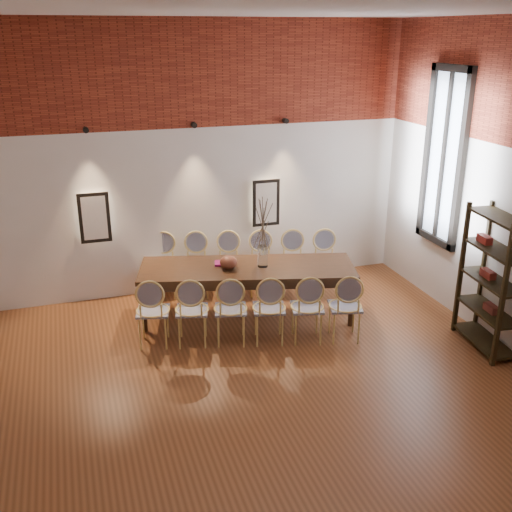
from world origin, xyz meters
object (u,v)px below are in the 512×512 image
object	(u,v)px
vase	(263,256)
book	(224,263)
shelving_rack	(492,281)
chair_near_d	(269,308)
chair_far_a	(163,267)
bowl	(229,262)
chair_far_e	(294,264)
chair_near_c	(231,309)
chair_far_c	(229,266)
chair_near_b	(192,310)
chair_near_a	(153,311)
chair_far_b	(196,266)
chair_near_f	(345,306)
chair_far_f	(326,264)
chair_far_d	(261,265)
dining_table	(247,291)
chair_near_e	(307,307)

from	to	relation	value
vase	book	xyz separation A→B (m)	(-0.49, 0.24, -0.14)
book	vase	bearing A→B (deg)	-25.73
book	shelving_rack	size ratio (longest dim) A/B	0.14
chair_near_d	chair_far_a	bearing A→B (deg)	134.42
bowl	book	xyz separation A→B (m)	(-0.02, 0.17, -0.07)
shelving_rack	chair_far_e	bearing A→B (deg)	133.10
chair_near_c	chair_far_c	size ratio (longest dim) A/B	1.00
chair_near_c	vase	xyz separation A→B (m)	(0.64, 0.62, 0.43)
chair_near_c	chair_near_d	bearing A→B (deg)	0.00
chair_near_d	vase	size ratio (longest dim) A/B	3.13
chair_near_b	vase	distance (m)	1.29
chair_far_c	chair_near_b	bearing A→B (deg)	71.91
chair_far_a	chair_near_a	bearing A→B (deg)	90.00
chair_near_b	chair_far_b	xyz separation A→B (m)	(0.38, 1.46, 0.00)
chair_near_d	chair_near_f	xyz separation A→B (m)	(0.96, -0.25, 0.00)
chair_near_d	chair_far_c	size ratio (longest dim) A/B	1.00
chair_far_f	chair_far_d	bearing A→B (deg)	0.00
chair_near_f	dining_table	bearing A→B (deg)	148.52
chair_near_b	chair_far_e	world-z (taller)	same
chair_near_d	book	xyz separation A→B (m)	(-0.33, 0.98, 0.30)
chair_near_d	vase	xyz separation A→B (m)	(0.16, 0.74, 0.43)
chair_far_a	vase	distance (m)	1.69
dining_table	chair_near_c	bearing A→B (deg)	-108.09
dining_table	chair_far_f	distance (m)	1.45
chair_near_f	bowl	bearing A→B (deg)	154.69
bowl	shelving_rack	xyz separation A→B (m)	(2.91, -1.79, 0.06)
chair_far_b	vase	bearing A→B (deg)	141.66
chair_near_a	chair_near_e	world-z (taller)	same
chair_near_e	chair_near_f	xyz separation A→B (m)	(0.48, -0.12, 0.00)
chair_far_b	chair_far_c	size ratio (longest dim) A/B	1.00
chair_far_a	chair_far_b	size ratio (longest dim) A/B	1.00
chair_far_e	vase	distance (m)	1.02
chair_near_a	chair_far_a	bearing A→B (deg)	90.00
chair_near_e	dining_table	bearing A→B (deg)	134.42
chair_near_d	chair_far_d	xyz separation A→B (m)	(0.38, 1.46, 0.00)
bowl	chair_far_e	bearing A→B (deg)	24.32
chair_near_c	vase	size ratio (longest dim) A/B	3.13
chair_near_f	chair_far_e	bearing A→B (deg)	108.09
chair_near_b	chair_far_c	bearing A→B (deg)	71.91
chair_near_a	chair_near_c	bearing A→B (deg)	0.00
chair_near_a	chair_far_b	world-z (taller)	same
chair_near_c	chair_far_b	xyz separation A→B (m)	(-0.10, 1.59, 0.00)
shelving_rack	chair_far_f	bearing A→B (deg)	126.10
chair_near_c	bowl	world-z (taller)	chair_near_c
dining_table	chair_far_f	xyz separation A→B (m)	(1.39, 0.42, 0.09)
chair_far_c	book	xyz separation A→B (m)	(-0.23, -0.61, 0.30)
chair_far_a	dining_table	bearing A→B (deg)	148.52
chair_near_f	vase	world-z (taller)	vase
dining_table	chair_far_e	bearing A→B (deg)	45.58
chair_far_f	shelving_rack	xyz separation A→B (m)	(1.26, -2.19, 0.43)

